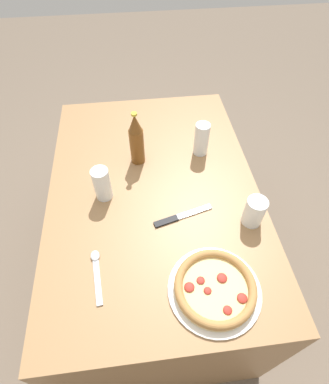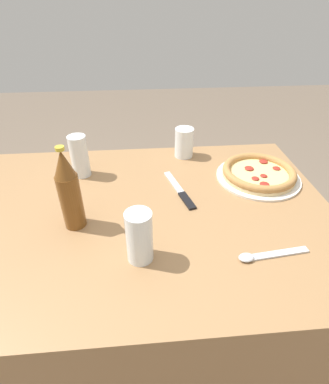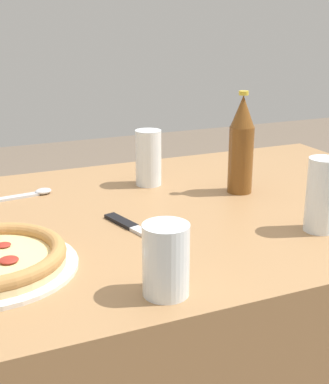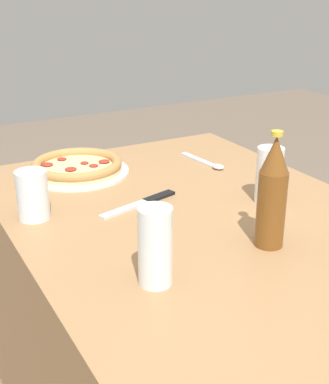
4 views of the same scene
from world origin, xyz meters
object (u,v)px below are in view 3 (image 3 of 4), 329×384
Objects in this scene: beer_bottle at (241,146)px; spoon at (24,195)px; glass_red_wine at (322,198)px; glass_orange_juice at (166,262)px; glass_mango_juice at (148,161)px; knife at (137,230)px.

spoon is at bearing 160.96° from beer_bottle.
spoon is (-0.51, 0.18, -0.12)m from beer_bottle.
beer_bottle is (-0.02, 0.29, 0.05)m from glass_red_wine.
glass_orange_juice is 0.61× the size of spoon.
glass_mango_juice is 0.62× the size of knife.
beer_bottle is 0.38m from knife.
spoon is (-0.18, 0.32, 0.00)m from knife.
beer_bottle is (0.38, 0.40, 0.06)m from glass_orange_juice.
glass_orange_juice is at bearing -100.62° from knife.
glass_mango_juice is at bearing 70.94° from glass_orange_juice.
beer_bottle is 1.08× the size of knife.
glass_red_wine is at bearing -64.48° from glass_mango_juice.
glass_red_wine is at bearing -86.07° from beer_bottle.
beer_bottle is 1.29× the size of spoon.
knife is (-0.33, -0.14, -0.12)m from beer_bottle.
glass_red_wine reaches higher than glass_orange_juice.
spoon is (-0.13, 0.58, -0.05)m from glass_orange_juice.
beer_bottle is at bearing 46.83° from glass_orange_juice.
spoon is at bearing 102.52° from glass_orange_juice.
glass_orange_juice is 0.59m from spoon.
knife is 1.20× the size of spoon.
glass_red_wine reaches higher than glass_mango_juice.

